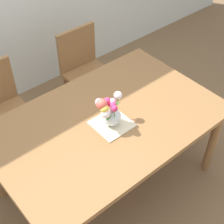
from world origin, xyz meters
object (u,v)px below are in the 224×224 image
object	(u,v)px
dining_table	(107,127)
chair_right	(85,67)
chair_left	(1,107)
flower_vase	(110,111)

from	to	relation	value
dining_table	chair_right	bearing A→B (deg)	63.12
dining_table	chair_left	world-z (taller)	chair_left
dining_table	chair_right	xyz separation A→B (m)	(0.45, 0.89, -0.15)
dining_table	flower_vase	distance (m)	0.22
dining_table	flower_vase	bearing A→B (deg)	-102.76
chair_left	chair_right	bearing A→B (deg)	-180.00
dining_table	chair_left	bearing A→B (deg)	116.88
flower_vase	chair_left	bearing A→B (deg)	115.00
chair_left	chair_right	world-z (taller)	same
chair_left	chair_right	distance (m)	0.90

